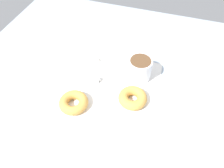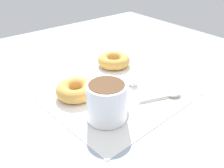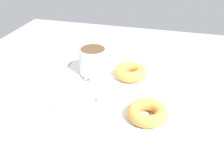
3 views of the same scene
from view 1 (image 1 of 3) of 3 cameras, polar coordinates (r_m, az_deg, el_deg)
name	(u,v)px [view 1 (image 1 of 3)]	position (r cm, az deg, el deg)	size (l,w,h in cm)	color
ground_plane	(104,91)	(83.84, -2.20, -1.86)	(120.00, 120.00, 2.00)	#99A8B7
napkin	(112,88)	(83.37, 0.00, -0.96)	(35.18, 35.18, 0.30)	white
coffee_cup	(139,69)	(84.28, 7.10, 4.02)	(9.07, 12.33, 8.79)	white
donut_near_cup	(133,98)	(78.30, 5.42, -3.63)	(10.30, 10.30, 3.55)	gold
donut_far	(74,102)	(78.12, -10.00, -4.77)	(10.34, 10.34, 3.27)	gold
spoon	(99,61)	(92.83, -3.38, 6.05)	(5.46, 11.96, 0.90)	#B7B2A8
sugar_cube	(97,80)	(84.77, -3.98, 1.17)	(1.95, 1.95, 1.95)	white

